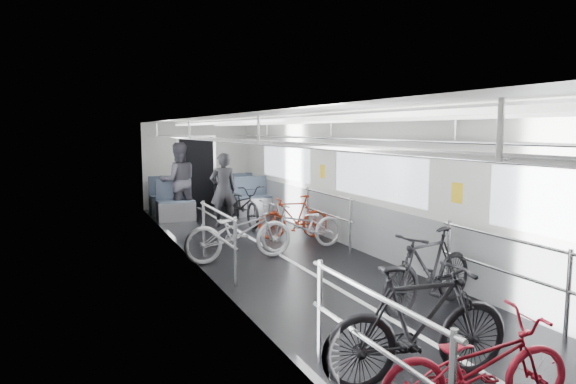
% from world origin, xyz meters
% --- Properties ---
extents(car_shell, '(3.02, 14.01, 2.41)m').
position_xyz_m(car_shell, '(0.00, 1.78, 1.13)').
color(car_shell, black).
rests_on(car_shell, ground).
extents(bike_left_near, '(1.64, 0.84, 0.82)m').
position_xyz_m(bike_left_near, '(-0.59, -4.59, 0.41)').
color(bike_left_near, maroon).
rests_on(bike_left_near, floor).
extents(bike_left_mid, '(1.83, 0.72, 1.07)m').
position_xyz_m(bike_left_mid, '(-0.67, -3.99, 0.54)').
color(bike_left_mid, black).
rests_on(bike_left_mid, floor).
extents(bike_left_far, '(1.89, 0.68, 0.99)m').
position_xyz_m(bike_left_far, '(-0.77, 0.70, 0.49)').
color(bike_left_far, '#B8B7BC').
rests_on(bike_left_far, floor).
extents(bike_right_near, '(1.74, 0.86, 1.00)m').
position_xyz_m(bike_right_near, '(0.62, -2.51, 0.50)').
color(bike_right_near, black).
rests_on(bike_right_near, floor).
extents(bike_right_mid, '(1.74, 0.74, 0.89)m').
position_xyz_m(bike_right_mid, '(0.55, 0.99, 0.44)').
color(bike_right_mid, '#B6B5BA').
rests_on(bike_right_mid, floor).
extents(bike_right_far, '(1.53, 0.67, 0.89)m').
position_xyz_m(bike_right_far, '(0.79, 1.93, 0.45)').
color(bike_right_far, maroon).
rests_on(bike_right_far, floor).
extents(bike_aisle, '(0.73, 1.86, 0.96)m').
position_xyz_m(bike_aisle, '(0.33, 3.76, 0.48)').
color(bike_aisle, black).
rests_on(bike_aisle, floor).
extents(person_standing, '(0.63, 0.43, 1.68)m').
position_xyz_m(person_standing, '(-0.13, 3.86, 0.84)').
color(person_standing, black).
rests_on(person_standing, floor).
extents(person_seated, '(0.95, 0.75, 1.90)m').
position_xyz_m(person_seated, '(-0.89, 5.15, 0.95)').
color(person_seated, '#312E36').
rests_on(person_seated, floor).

